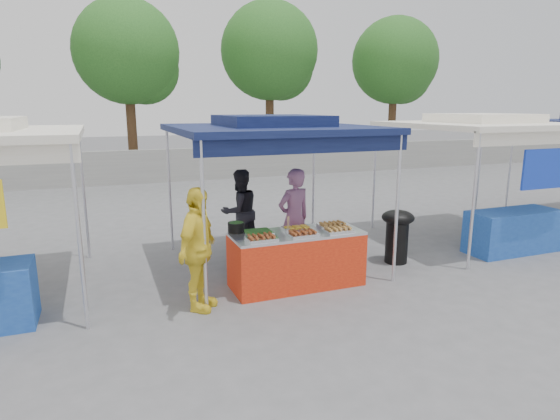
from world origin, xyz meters
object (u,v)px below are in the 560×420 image
object	(u,v)px
vendor_woman	(294,219)
customer_person	(198,250)
cooking_pot	(236,227)
helper_man	(240,211)
vendor_table	(297,259)
wok_burner	(397,232)

from	to	relation	value
vendor_woman	customer_person	bearing A→B (deg)	17.10
cooking_pot	helper_man	bearing A→B (deg)	71.76
vendor_woman	customer_person	world-z (taller)	vendor_woman
vendor_table	vendor_woman	world-z (taller)	vendor_woman
cooking_pot	wok_burner	xyz separation A→B (m)	(2.93, 0.03, -0.36)
vendor_table	wok_burner	size ratio (longest dim) A/B	2.10
wok_burner	helper_man	bearing A→B (deg)	161.97
wok_burner	vendor_table	bearing A→B (deg)	-154.75
vendor_table	helper_man	world-z (taller)	helper_man
customer_person	cooking_pot	bearing A→B (deg)	-12.39
customer_person	vendor_woman	bearing A→B (deg)	-23.90
cooking_pot	helper_man	xyz separation A→B (m)	(0.53, 1.61, -0.13)
vendor_table	wok_burner	world-z (taller)	wok_burner
cooking_pot	wok_burner	size ratio (longest dim) A/B	0.27
wok_burner	cooking_pot	bearing A→B (deg)	-164.19
vendor_table	helper_man	distance (m)	2.00
cooking_pot	vendor_woman	xyz separation A→B (m)	(1.14, 0.45, -0.07)
vendor_woman	customer_person	distance (m)	2.17
vendor_woman	vendor_table	bearing A→B (deg)	56.19
cooking_pot	customer_person	xyz separation A→B (m)	(-0.72, -0.66, -0.08)
vendor_table	wok_burner	xyz separation A→B (m)	(2.08, 0.37, 0.14)
cooking_pot	customer_person	distance (m)	0.98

